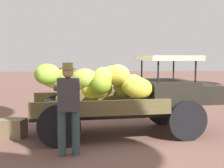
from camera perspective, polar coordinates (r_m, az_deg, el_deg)
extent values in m
plane|color=brown|center=(7.01, 3.35, -10.12)|extent=(60.00, 60.00, 0.00)
cube|color=black|center=(7.13, 0.79, -5.74)|extent=(4.02, 0.83, 0.16)
cylinder|color=black|center=(8.29, 9.61, -4.60)|extent=(0.90, 0.23, 0.90)
cylinder|color=black|center=(6.84, 14.23, -6.82)|extent=(0.90, 0.23, 0.90)
cylinder|color=black|center=(7.80, -10.19, -5.24)|extent=(0.90, 0.23, 0.90)
cylinder|color=black|center=(6.23, -10.12, -7.93)|extent=(0.90, 0.23, 0.90)
cube|color=brown|center=(7.03, -2.82, -4.42)|extent=(3.16, 2.01, 0.10)
cube|color=brown|center=(7.79, -3.60, -2.27)|extent=(2.99, 0.38, 0.22)
cube|color=brown|center=(6.22, -1.84, -4.20)|extent=(2.99, 0.38, 0.22)
cube|color=black|center=(7.40, 10.34, -1.47)|extent=(1.25, 1.62, 0.55)
cube|color=black|center=(7.77, 16.55, -1.69)|extent=(0.80, 1.13, 0.44)
cylinder|color=black|center=(8.12, 11.70, 3.00)|extent=(0.04, 0.04, 0.55)
cylinder|color=black|center=(6.94, 15.72, 2.53)|extent=(0.04, 0.04, 0.55)
cylinder|color=black|center=(7.83, 5.71, 3.00)|extent=(0.04, 0.04, 0.55)
cylinder|color=black|center=(6.60, 8.83, 2.53)|extent=(0.04, 0.04, 0.55)
cube|color=#BDAF9A|center=(7.35, 10.45, 4.94)|extent=(1.36, 1.63, 0.12)
ellipsoid|color=#ADC14C|center=(7.23, 2.28, -0.55)|extent=(0.80, 0.79, 0.58)
ellipsoid|color=gold|center=(6.79, 4.10, -0.30)|extent=(0.73, 0.75, 0.63)
ellipsoid|color=#B7C144|center=(7.09, -2.06, -1.04)|extent=(0.81, 0.82, 0.57)
ellipsoid|color=#B0CF3E|center=(7.48, -11.25, 1.11)|extent=(0.80, 0.76, 0.53)
ellipsoid|color=gold|center=(6.86, 1.13, 1.70)|extent=(0.78, 0.76, 0.54)
ellipsoid|color=yellow|center=(7.59, 0.00, 1.71)|extent=(0.80, 0.69, 0.56)
ellipsoid|color=#88BD39|center=(6.92, -12.25, 1.83)|extent=(0.74, 0.73, 0.61)
ellipsoid|color=#8AAE2B|center=(6.59, -2.04, 0.02)|extent=(0.73, 0.73, 0.61)
ellipsoid|color=#8DAF3E|center=(7.06, -3.87, -0.88)|extent=(0.51, 0.63, 0.64)
ellipsoid|color=#A8C933|center=(7.35, -8.86, 1.41)|extent=(0.59, 0.62, 0.50)
ellipsoid|color=yellow|center=(6.88, -3.85, -0.70)|extent=(0.71, 0.68, 0.57)
ellipsoid|color=gold|center=(6.58, 5.15, -0.87)|extent=(0.68, 0.61, 0.55)
ellipsoid|color=#AAC942|center=(6.81, -5.21, 0.93)|extent=(0.74, 0.67, 0.54)
ellipsoid|color=#96C23F|center=(6.79, -1.61, 1.40)|extent=(0.69, 0.73, 0.58)
ellipsoid|color=gold|center=(7.27, -2.15, -0.94)|extent=(0.73, 0.72, 0.59)
ellipsoid|color=#ABBD41|center=(6.33, -8.48, -2.94)|extent=(0.64, 0.57, 0.44)
cylinder|color=#35494F|center=(5.72, -9.59, -9.35)|extent=(0.15, 0.15, 0.85)
cylinder|color=#35494F|center=(5.74, -6.96, -9.26)|extent=(0.15, 0.15, 0.85)
cube|color=#413B41|center=(5.59, -8.37, -2.01)|extent=(0.43, 0.30, 0.61)
cylinder|color=#413B41|center=(5.67, -9.48, -0.99)|extent=(0.36, 0.35, 0.10)
cylinder|color=#413B41|center=(5.68, -7.46, -0.94)|extent=(0.29, 0.40, 0.10)
sphere|color=tan|center=(5.55, -8.43, 2.26)|extent=(0.22, 0.22, 0.22)
cylinder|color=#96834A|center=(5.54, -8.44, 2.94)|extent=(0.34, 0.34, 0.02)
cylinder|color=#96834A|center=(5.54, -8.45, 3.56)|extent=(0.20, 0.20, 0.10)
cube|color=#7B684A|center=(7.34, -18.61, -7.99)|extent=(0.67, 0.54, 0.42)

